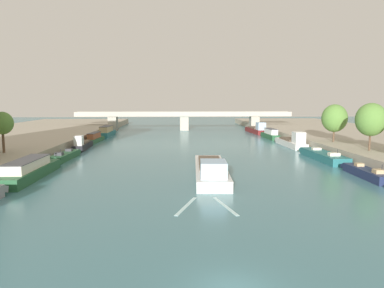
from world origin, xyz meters
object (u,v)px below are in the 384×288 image
(tree_right_third, at_px, (334,118))
(moored_boat_left_near, at_px, (83,145))
(moored_boat_right_second, at_px, (323,156))
(moored_boat_right_end, at_px, (270,134))
(moored_boat_left_midway, at_px, (65,156))
(tree_left_nearest, at_px, (2,123))
(moored_boat_left_far, at_px, (107,132))
(moored_boat_right_lone, at_px, (292,142))
(moored_boat_right_near, at_px, (366,173))
(bridge_far, at_px, (184,118))
(barge_midriver, at_px, (211,169))
(tree_right_far, at_px, (371,120))
(moored_boat_left_second, at_px, (30,170))
(moored_boat_right_upstream, at_px, (256,130))
(moored_boat_left_end, at_px, (95,138))

(tree_right_third, bearing_deg, moored_boat_left_near, 173.34)
(moored_boat_left_near, distance_m, moored_boat_right_second, 45.69)
(moored_boat_right_end, bearing_deg, moored_boat_left_midway, -144.63)
(tree_left_nearest, bearing_deg, moored_boat_left_far, 80.88)
(moored_boat_left_midway, distance_m, tree_right_third, 49.51)
(moored_boat_left_far, relative_size, moored_boat_right_second, 0.90)
(moored_boat_right_end, bearing_deg, moored_boat_right_lone, -88.88)
(moored_boat_right_near, xyz_separation_m, bridge_far, (-21.38, 74.78, 3.42))
(moored_boat_right_end, xyz_separation_m, tree_right_third, (5.80, -23.90, 5.32))
(moored_boat_right_second, relative_size, tree_left_nearest, 2.34)
(barge_midriver, distance_m, moored_boat_right_second, 23.50)
(tree_left_nearest, bearing_deg, moored_boat_right_near, -12.13)
(moored_boat_left_midway, xyz_separation_m, moored_boat_right_near, (42.76, -16.22, 0.01))
(barge_midriver, relative_size, moored_boat_left_near, 1.79)
(moored_boat_right_end, height_order, bridge_far, bridge_far)
(moored_boat_right_second, xyz_separation_m, bridge_far, (-21.57, 60.97, 3.36))
(moored_boat_left_midway, xyz_separation_m, bridge_far, (21.38, 58.56, 3.43))
(tree_right_far, distance_m, tree_right_third, 12.42)
(tree_left_nearest, bearing_deg, moored_boat_left_second, -51.45)
(moored_boat_right_near, relative_size, moored_boat_right_end, 0.93)
(moored_boat_left_far, height_order, moored_boat_right_upstream, moored_boat_right_upstream)
(moored_boat_right_near, xyz_separation_m, moored_boat_right_upstream, (0.29, 62.93, 0.46))
(moored_boat_left_end, relative_size, bridge_far, 0.16)
(bridge_far, bearing_deg, moored_boat_left_near, -115.12)
(barge_midriver, relative_size, tree_right_far, 2.66)
(moored_boat_right_upstream, relative_size, bridge_far, 0.23)
(moored_boat_left_midway, relative_size, moored_boat_right_upstream, 0.64)
(moored_boat_left_midway, xyz_separation_m, moored_boat_right_end, (42.92, 30.47, 0.53))
(moored_boat_left_end, relative_size, moored_boat_right_near, 1.11)
(moored_boat_left_second, height_order, bridge_far, bridge_far)
(moored_boat_left_end, bearing_deg, moored_boat_right_lone, -12.99)
(moored_boat_left_near, bearing_deg, moored_boat_right_second, -18.76)
(moored_boat_left_end, bearing_deg, barge_midriver, -59.03)
(moored_boat_right_lone, relative_size, bridge_far, 0.21)
(moored_boat_left_near, distance_m, bridge_far, 51.19)
(moored_boat_right_second, distance_m, bridge_far, 64.75)
(moored_boat_right_second, height_order, moored_boat_right_upstream, moored_boat_right_upstream)
(moored_boat_left_midway, xyz_separation_m, moored_boat_right_second, (42.95, -2.40, 0.07))
(moored_boat_right_end, bearing_deg, moored_boat_left_end, -172.21)
(moored_boat_left_near, height_order, tree_right_far, tree_right_far)
(tree_right_third, bearing_deg, barge_midriver, -140.31)
(moored_boat_right_near, relative_size, tree_right_far, 1.41)
(moored_boat_right_second, bearing_deg, moored_boat_left_end, 148.28)
(barge_midriver, xyz_separation_m, moored_boat_right_second, (19.96, 12.39, -0.27))
(moored_boat_left_near, height_order, moored_boat_right_lone, moored_boat_right_lone)
(moored_boat_left_near, relative_size, moored_boat_right_second, 0.77)
(moored_boat_left_end, relative_size, moored_boat_right_second, 0.81)
(tree_left_nearest, xyz_separation_m, tree_right_far, (56.30, -0.41, 0.44))
(moored_boat_left_far, bearing_deg, tree_right_far, -41.86)
(barge_midriver, bearing_deg, moored_boat_right_upstream, 71.94)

